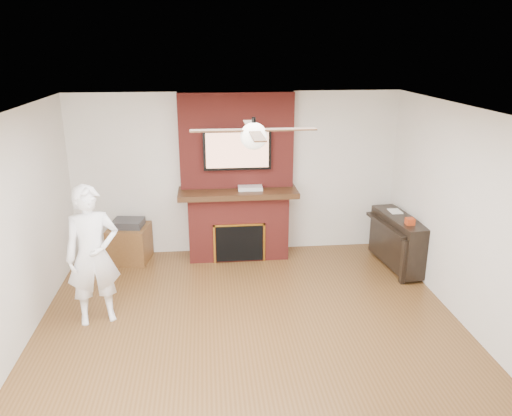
{
  "coord_description": "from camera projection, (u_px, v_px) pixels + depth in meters",
  "views": [
    {
      "loc": [
        -0.46,
        -4.71,
        3.15
      ],
      "look_at": [
        0.11,
        0.9,
        1.3
      ],
      "focal_mm": 35.0,
      "sensor_mm": 36.0,
      "label": 1
    }
  ],
  "objects": [
    {
      "name": "candle_orange",
      "position": [
        228.0,
        256.0,
        7.67
      ],
      "size": [
        0.07,
        0.07,
        0.11
      ],
      "primitive_type": "cylinder",
      "color": "red",
      "rests_on": "ground"
    },
    {
      "name": "fireplace",
      "position": [
        238.0,
        194.0,
        7.57
      ],
      "size": [
        1.78,
        0.64,
        2.5
      ],
      "color": "maroon",
      "rests_on": "ground"
    },
    {
      "name": "room_shell",
      "position": [
        254.0,
        240.0,
        5.09
      ],
      "size": [
        5.36,
        5.86,
        2.86
      ],
      "color": "#543518",
      "rests_on": "ground"
    },
    {
      "name": "ceiling_fan",
      "position": [
        254.0,
        135.0,
        4.75
      ],
      "size": [
        1.21,
        1.21,
        0.31
      ],
      "color": "black",
      "rests_on": "room_shell"
    },
    {
      "name": "side_table",
      "position": [
        130.0,
        242.0,
        7.57
      ],
      "size": [
        0.65,
        0.65,
        0.66
      ],
      "rotation": [
        0.0,
        0.0,
        -0.15
      ],
      "color": "brown",
      "rests_on": "ground"
    },
    {
      "name": "person",
      "position": [
        93.0,
        255.0,
        5.75
      ],
      "size": [
        0.71,
        0.57,
        1.67
      ],
      "primitive_type": "imported",
      "rotation": [
        0.0,
        0.0,
        0.3
      ],
      "color": "white",
      "rests_on": "ground"
    },
    {
      "name": "tv",
      "position": [
        237.0,
        150.0,
        7.32
      ],
      "size": [
        1.0,
        0.08,
        0.6
      ],
      "color": "black",
      "rests_on": "fireplace"
    },
    {
      "name": "candle_blue",
      "position": [
        251.0,
        257.0,
        7.68
      ],
      "size": [
        0.05,
        0.05,
        0.07
      ],
      "primitive_type": "cylinder",
      "color": "#2F508F",
      "rests_on": "ground"
    },
    {
      "name": "candle_green",
      "position": [
        239.0,
        255.0,
        7.71
      ],
      "size": [
        0.06,
        0.06,
        0.09
      ],
      "primitive_type": "cylinder",
      "color": "#366E2C",
      "rests_on": "ground"
    },
    {
      "name": "candle_cream",
      "position": [
        245.0,
        257.0,
        7.66
      ],
      "size": [
        0.07,
        0.07,
        0.1
      ],
      "primitive_type": "cylinder",
      "color": "beige",
      "rests_on": "ground"
    },
    {
      "name": "cable_box",
      "position": [
        250.0,
        188.0,
        7.47
      ],
      "size": [
        0.37,
        0.22,
        0.05
      ],
      "primitive_type": "cube",
      "rotation": [
        0.0,
        0.0,
        -0.02
      ],
      "color": "silver",
      "rests_on": "fireplace"
    },
    {
      "name": "piano",
      "position": [
        398.0,
        240.0,
        7.31
      ],
      "size": [
        0.57,
        1.23,
        0.87
      ],
      "rotation": [
        0.0,
        0.0,
        0.11
      ],
      "color": "black",
      "rests_on": "ground"
    }
  ]
}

